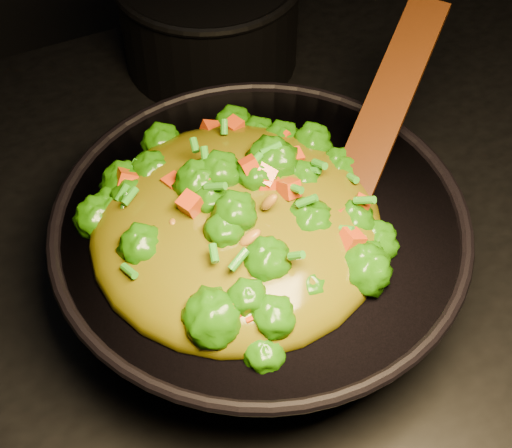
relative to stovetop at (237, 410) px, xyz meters
name	(u,v)px	position (x,y,z in m)	size (l,w,h in m)	color
stovetop	(237,410)	(0.00, 0.00, 0.00)	(1.20, 0.90, 0.90)	black
wok	(260,256)	(0.00, -0.08, 0.51)	(0.42, 0.42, 0.12)	black
stir_fry	(236,200)	(-0.03, -0.09, 0.62)	(0.29, 0.29, 0.10)	#1E5B06
spatula	(382,117)	(0.16, -0.05, 0.62)	(0.30, 0.05, 0.01)	#361207
back_pot	(210,18)	(0.11, 0.32, 0.52)	(0.25, 0.25, 0.14)	black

